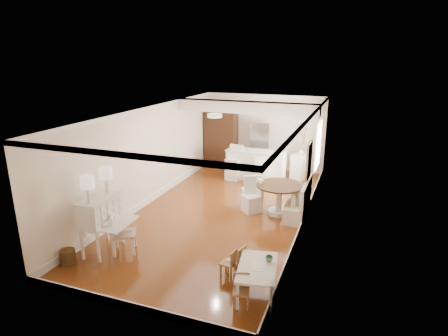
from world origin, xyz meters
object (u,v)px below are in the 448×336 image
Objects in this scene: wicker_basket at (68,257)px; kids_chair_c at (241,291)px; bar_stool_left at (234,163)px; gustavian_armchair at (124,233)px; breakfast_counter at (256,165)px; secretary_bureau at (102,225)px; kids_chair_a at (228,262)px; fridge at (269,148)px; bar_stool_right at (260,172)px; slip_chair_far at (251,190)px; dining_table at (279,199)px; sideboard at (302,166)px; kids_table at (257,280)px; pantry_cabinet at (221,137)px; kids_chair_b at (236,259)px; slip_chair_near at (252,196)px.

wicker_basket is 3.79m from kids_chair_c.
bar_stool_left is (1.44, 6.45, 0.44)m from wicker_basket.
gustavian_armchair is 2.88× the size of wicker_basket.
secretary_bureau is at bearing -106.60° from breakfast_counter.
kids_chair_a is (2.92, 0.03, -0.34)m from secretary_bureau.
fridge is at bearing 85.16° from kids_chair_c.
bar_stool_left is at bearing 152.03° from bar_stool_right.
kids_chair_a is at bearing -79.41° from breakfast_counter.
fridge reaches higher than slip_chair_far.
dining_table reaches higher than kids_chair_c.
kids_table is at bearing -67.33° from sideboard.
pantry_cabinet is 1.28× the size of fridge.
kids_chair_c is (-0.16, -0.44, 0.02)m from kids_table.
kids_chair_b reaches higher than wicker_basket.
breakfast_counter is 0.89× the size of pantry_cabinet.
kids_chair_c is 0.49× the size of bar_stool_left.
fridge reaches higher than secretary_bureau.
pantry_cabinet reaches higher than secretary_bureau.
kids_chair_b is (2.57, 0.04, -0.15)m from gustavian_armchair.
breakfast_counter is 0.66m from bar_stool_right.
dining_table is 0.54× the size of pantry_cabinet.
dining_table is at bearing -177.93° from kids_chair_a.
slip_chair_near is (2.82, 3.95, 0.31)m from wicker_basket.
bar_stool_right is at bearing 143.32° from slip_chair_near.
secretary_bureau reaches higher than dining_table.
kids_chair_a is 0.26× the size of pantry_cabinet.
bar_stool_right is 0.51× the size of fridge.
fridge is (-1.44, 7.86, 0.60)m from kids_chair_c.
breakfast_counter is (1.33, 5.90, 0.06)m from gustavian_armchair.
breakfast_counter is 1.14m from fridge.
slip_chair_near reaches higher than gustavian_armchair.
kids_chair_b is at bearing -35.44° from slip_chair_near.
secretary_bureau is 1.13× the size of kids_table.
slip_chair_far is at bearing 88.87° from kids_chair_c.
secretary_bureau is 3.06m from kids_chair_b.
secretary_bureau is at bearing 77.75° from gustavian_armchair.
fridge reaches higher than kids_chair_b.
secretary_bureau is 1.35× the size of sideboard.
gustavian_armchair is at bearing 13.01° from secretary_bureau.
pantry_cabinet is at bearing -151.33° from kids_chair_a.
kids_chair_a is 0.29× the size of breakfast_counter.
fridge is (1.90, -0.03, -0.25)m from pantry_cabinet.
kids_chair_b is at bearing -78.06° from breakfast_counter.
gustavian_armchair is 2.46m from kids_chair_a.
dining_table is 3.21m from bar_stool_left.
breakfast_counter is (-1.24, 5.86, 0.21)m from kids_chair_b.
gustavian_armchair is at bearing -89.10° from bar_stool_left.
kids_chair_b is 0.66× the size of slip_chair_near.
dining_table is at bearing -167.95° from kids_chair_b.
pantry_cabinet is at bearing 179.10° from fridge.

